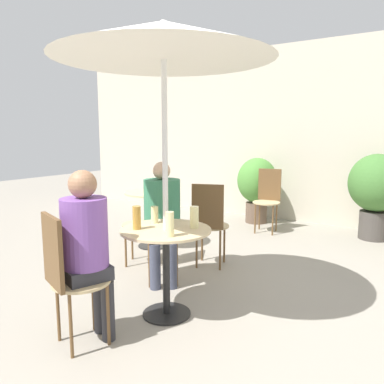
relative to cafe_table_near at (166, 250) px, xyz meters
The scene contains 18 objects.
ground_plane 0.60m from the cafe_table_near, 36.58° to the right, with size 20.00×20.00×0.00m, color gray.
storefront_wall 4.12m from the cafe_table_near, 87.44° to the left, with size 10.00×0.06×3.00m.
cafe_table_near is the anchor object (origin of this frame).
cafe_table_far 1.97m from the cafe_table_near, 131.32° to the left, with size 0.73×0.73×0.74m.
bistro_chair_0 0.82m from the cafe_table_near, 129.19° to the left, with size 0.47×0.47×0.97m.
bistro_chair_1 0.82m from the cafe_table_near, 110.81° to the right, with size 0.44×0.46×0.97m.
bistro_chair_2 1.28m from the cafe_table_near, 135.36° to the left, with size 0.46×0.45×0.97m.
bistro_chair_4 1.17m from the cafe_table_near, 102.09° to the left, with size 0.43×0.45×0.97m.
bistro_chair_5 3.09m from the cafe_table_near, 95.39° to the left, with size 0.41×0.43×0.97m.
seated_person_0 0.68m from the cafe_table_near, 129.19° to the left, with size 0.45×0.46×1.23m.
seated_person_1 0.69m from the cafe_table_near, 110.81° to the right, with size 0.36×0.38×1.26m.
beer_glass_0 0.34m from the cafe_table_near, 150.16° to the left, with size 0.06×0.06×0.15m.
beer_glass_1 0.36m from the cafe_table_near, 145.02° to the right, with size 0.07×0.07×0.19m.
beer_glass_2 0.36m from the cafe_table_near, 46.29° to the right, with size 0.06×0.06×0.19m.
beer_glass_3 0.36m from the cafe_table_near, 40.40° to the left, with size 0.07×0.07×0.18m.
potted_plant_0 3.58m from the cafe_table_near, 100.60° to the left, with size 0.67×0.67×1.11m.
potted_plant_1 3.65m from the cafe_table_near, 71.21° to the left, with size 0.77×0.77×1.23m.
umbrella 1.63m from the cafe_table_near, 135.00° to the left, with size 1.70×1.70×2.34m.
Camera 1 is at (1.57, -2.25, 1.50)m, focal length 35.00 mm.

